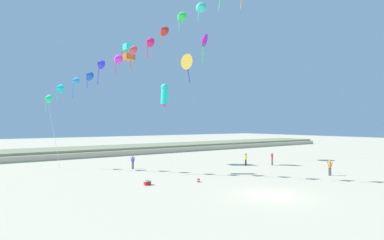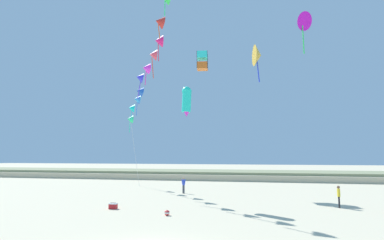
% 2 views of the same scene
% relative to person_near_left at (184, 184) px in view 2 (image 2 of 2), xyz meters
% --- Properties ---
extents(dune_ridge, '(120.00, 11.57, 1.33)m').
position_rel_person_near_left_xyz_m(dune_ridge, '(3.04, 21.16, -0.31)').
color(dune_ridge, beige).
rests_on(dune_ridge, ground).
extents(person_near_left, '(0.55, 0.36, 1.69)m').
position_rel_person_near_left_xyz_m(person_near_left, '(0.00, 0.00, 0.00)').
color(person_near_left, '#474C56').
rests_on(person_near_left, ground).
extents(person_near_right, '(0.23, 0.59, 1.68)m').
position_rel_person_near_left_xyz_m(person_near_right, '(13.81, -6.05, -0.01)').
color(person_near_right, black).
rests_on(person_near_right, ground).
extents(kite_banner_string, '(18.98, 29.44, 22.67)m').
position_rel_person_near_left_xyz_m(kite_banner_string, '(-0.09, -7.99, 14.63)').
color(kite_banner_string, '#26EE88').
extents(large_kite_low_lead, '(1.47, 1.47, 2.25)m').
position_rel_person_near_left_xyz_m(large_kite_low_lead, '(1.32, 4.47, 14.85)').
color(large_kite_low_lead, orange).
extents(large_kite_mid_trail, '(2.52, 2.38, 4.85)m').
position_rel_person_near_left_xyz_m(large_kite_mid_trail, '(13.14, 2.59, 18.07)').
color(large_kite_mid_trail, '#C413C1').
extents(large_kite_high_solo, '(1.07, 1.00, 2.78)m').
position_rel_person_near_left_xyz_m(large_kite_high_solo, '(1.53, -5.29, 8.06)').
color(large_kite_high_solo, '#22E6C9').
extents(large_kite_outer_drift, '(1.19, 2.32, 4.02)m').
position_rel_person_near_left_xyz_m(large_kite_outer_drift, '(8.05, -0.64, 13.37)').
color(large_kite_outer_drift, gold).
extents(beach_cooler, '(0.58, 0.41, 0.46)m').
position_rel_person_near_left_xyz_m(beach_cooler, '(-3.06, -10.06, -0.76)').
color(beach_cooler, red).
rests_on(beach_cooler, ground).
extents(beach_ball, '(0.36, 0.36, 0.36)m').
position_rel_person_near_left_xyz_m(beach_ball, '(1.64, -11.61, -0.80)').
color(beach_ball, red).
rests_on(beach_ball, ground).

